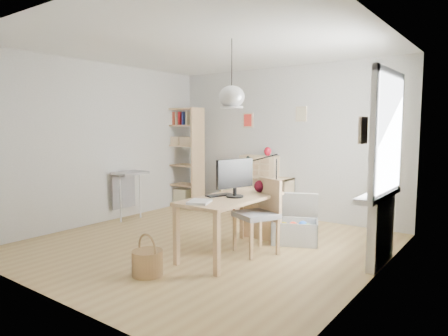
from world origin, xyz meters
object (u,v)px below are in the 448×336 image
Objects in this scene: cube_shelf at (256,198)px; monitor at (235,176)px; desk at (231,204)px; chair at (260,211)px; drawer_chest at (259,166)px; storage_chest at (296,227)px; tall_bookshelf at (183,153)px.

monitor is (1.07, -2.23, 0.72)m from cube_shelf.
desk is 0.40m from chair.
monitor is 0.80× the size of drawer_chest.
drawer_chest reaches higher than desk.
monitor is at bearing -75.54° from drawer_chest.
storage_chest is 1.67× the size of monitor.
chair reaches higher than desk.
chair is at bearing -56.74° from cube_shelf.
cube_shelf is 2.58× the size of monitor.
drawer_chest reaches higher than storage_chest.
tall_bookshelf is (-2.59, 1.95, 0.43)m from desk.
monitor is at bearing -99.68° from chair.
storage_chest is (0.16, 0.71, -0.33)m from chair.
cube_shelf is 1.89m from storage_chest.
desk is 2.23× the size of drawer_chest.
storage_chest is 1.33m from monitor.
chair is (0.25, 0.30, -0.11)m from desk.
drawer_chest reaches higher than cube_shelf.
monitor reaches higher than chair.
tall_bookshelf reaches higher than cube_shelf.
storage_chest is at bearing -51.24° from drawer_chest.
cube_shelf reaches higher than storage_chest.
drawer_chest is (-1.18, 1.89, 0.36)m from chair.
desk is at bearing -65.39° from cube_shelf.
cube_shelf is 1.46× the size of chair.
monitor is at bearing -36.45° from tall_bookshelf.
drawer_chest is (-1.34, 1.19, 0.69)m from storage_chest.
desk is 1.56× the size of chair.
storage_chest is at bearing 67.79° from desk.
tall_bookshelf is at bearing 159.53° from monitor.
tall_bookshelf is 3.26m from storage_chest.
tall_bookshelf is 2.21× the size of storage_chest.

